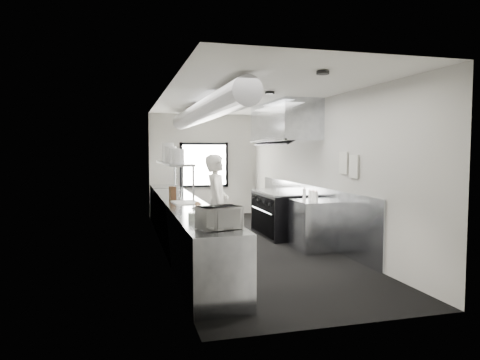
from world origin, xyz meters
TOP-DOWN VIEW (x-y plane):
  - floor at (0.00, 0.00)m, footprint 3.00×8.00m
  - ceiling at (0.00, 0.00)m, footprint 3.00×8.00m
  - wall_back at (0.00, 4.00)m, footprint 3.00×0.02m
  - wall_front at (0.00, -4.00)m, footprint 3.00×0.02m
  - wall_left at (-1.50, 0.00)m, footprint 0.02×8.00m
  - wall_right at (1.50, 0.00)m, footprint 0.02×8.00m
  - wall_cladding at (1.48, 0.30)m, footprint 0.03×5.50m
  - hvac_duct at (-0.70, 0.40)m, footprint 0.40×6.40m
  - service_window at (0.00, 3.96)m, footprint 1.36×0.05m
  - exhaust_hood at (1.10, 0.70)m, footprint 0.81×2.20m
  - prep_counter at (-1.15, -0.50)m, footprint 0.70×6.00m
  - pass_shelf at (-1.19, 1.00)m, footprint 0.45×3.00m
  - range at (1.04, 0.70)m, footprint 0.88×1.60m
  - bottle_station at (1.15, -0.70)m, footprint 0.65×0.80m
  - far_work_table at (-1.15, 3.20)m, footprint 0.70×1.20m
  - notice_sheet_a at (1.47, -1.20)m, footprint 0.02×0.28m
  - notice_sheet_b at (1.47, -1.55)m, footprint 0.02×0.28m
  - line_cook at (-0.60, -0.50)m, footprint 0.55×0.71m
  - microwave at (-1.12, -3.03)m, footprint 0.52×0.45m
  - deli_tub_a at (-1.32, -2.35)m, footprint 0.15×0.15m
  - deli_tub_b at (-1.30, -2.31)m, footprint 0.17×0.17m
  - newspaper at (-1.05, -1.81)m, footprint 0.42×0.47m
  - small_plate at (-1.06, -1.17)m, footprint 0.25×0.25m
  - pastry at (-1.06, -1.17)m, footprint 0.09×0.09m
  - cutting_board at (-1.14, -0.46)m, footprint 0.47×0.60m
  - knife_block at (-1.30, 0.16)m, footprint 0.12×0.23m
  - plate_stack_a at (-1.17, 0.33)m, footprint 0.30×0.30m
  - plate_stack_b at (-1.18, 0.84)m, footprint 0.24×0.24m
  - plate_stack_c at (-1.23, 1.17)m, footprint 0.26×0.26m
  - plate_stack_d at (-1.22, 1.83)m, footprint 0.33×0.33m
  - squeeze_bottle_a at (1.09, -0.96)m, footprint 0.07×0.07m
  - squeeze_bottle_b at (1.09, -0.84)m, footprint 0.08×0.08m
  - squeeze_bottle_c at (1.13, -0.71)m, footprint 0.07×0.07m
  - squeeze_bottle_d at (1.14, -0.58)m, footprint 0.08×0.08m
  - squeeze_bottle_e at (1.12, -0.35)m, footprint 0.07×0.07m

SIDE VIEW (x-z plane):
  - floor at x=0.00m, z-range -0.01..0.01m
  - prep_counter at x=-1.15m, z-range 0.00..0.90m
  - bottle_station at x=1.15m, z-range 0.00..0.90m
  - far_work_table at x=-1.15m, z-range 0.00..0.90m
  - range at x=1.04m, z-range 0.00..0.94m
  - wall_cladding at x=1.48m, z-range 0.00..1.10m
  - line_cook at x=-0.60m, z-range 0.00..1.74m
  - newspaper at x=-1.05m, z-range 0.90..0.91m
  - small_plate at x=-1.06m, z-range 0.90..0.92m
  - cutting_board at x=-1.14m, z-range 0.90..0.92m
  - deli_tub_a at x=-1.32m, z-range 0.90..0.99m
  - deli_tub_b at x=-1.30m, z-range 0.90..1.00m
  - pastry at x=-1.06m, z-range 0.92..1.01m
  - squeeze_bottle_d at x=1.14m, z-range 0.90..1.07m
  - squeeze_bottle_c at x=1.13m, z-range 0.90..1.08m
  - squeeze_bottle_b at x=1.09m, z-range 0.90..1.08m
  - squeeze_bottle_e at x=1.12m, z-range 0.90..1.08m
  - squeeze_bottle_a at x=1.09m, z-range 0.90..1.09m
  - knife_block at x=-1.30m, z-range 0.90..1.14m
  - microwave at x=-1.12m, z-range 0.90..1.17m
  - service_window at x=0.00m, z-range 0.77..2.02m
  - wall_back at x=0.00m, z-range 0.00..2.80m
  - wall_front at x=0.00m, z-range 0.00..2.80m
  - wall_left at x=-1.50m, z-range 0.00..2.80m
  - wall_right at x=1.50m, z-range 0.00..2.80m
  - pass_shelf at x=-1.19m, z-range 1.20..1.88m
  - notice_sheet_b at x=1.47m, z-range 1.36..1.74m
  - notice_sheet_a at x=1.47m, z-range 1.41..1.79m
  - plate_stack_a at x=-1.17m, z-range 1.57..1.84m
  - plate_stack_b at x=-1.18m, z-range 1.57..1.85m
  - plate_stack_c at x=-1.23m, z-range 1.57..1.89m
  - plate_stack_d at x=-1.22m, z-range 1.57..1.98m
  - exhaust_hood at x=1.10m, z-range 1.95..2.83m
  - hvac_duct at x=-0.70m, z-range 2.35..2.75m
  - ceiling at x=0.00m, z-range 2.79..2.80m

